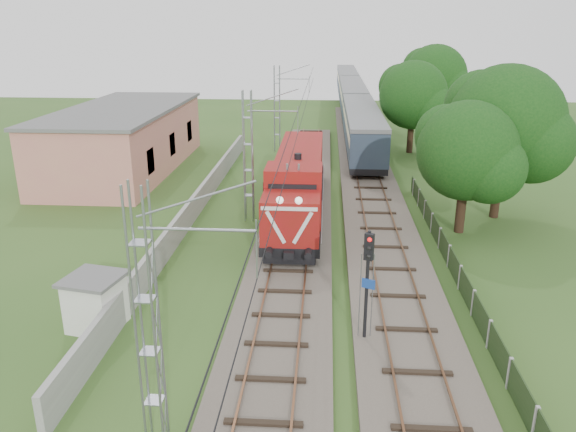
# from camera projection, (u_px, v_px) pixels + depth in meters

# --- Properties ---
(ground) EXTENTS (140.00, 140.00, 0.00)m
(ground) POSITION_uv_depth(u_px,v_px,m) (282.00, 315.00, 23.75)
(ground) COLOR #2F521E
(ground) RESTS_ON ground
(track_main) EXTENTS (4.20, 70.00, 0.45)m
(track_main) POSITION_uv_depth(u_px,v_px,m) (292.00, 248.00, 30.29)
(track_main) COLOR #6B6054
(track_main) RESTS_ON ground
(track_side) EXTENTS (4.20, 80.00, 0.45)m
(track_side) POSITION_uv_depth(u_px,v_px,m) (369.00, 184.00, 42.22)
(track_side) COLOR #6B6054
(track_side) RESTS_ON ground
(catenary) EXTENTS (3.31, 70.00, 8.00)m
(catenary) POSITION_uv_depth(u_px,v_px,m) (249.00, 157.00, 33.93)
(catenary) COLOR gray
(catenary) RESTS_ON ground
(boundary_wall) EXTENTS (0.25, 40.00, 1.50)m
(boundary_wall) POSITION_uv_depth(u_px,v_px,m) (194.00, 207.00, 35.24)
(boundary_wall) COLOR #9E9E99
(boundary_wall) RESTS_ON ground
(station_building) EXTENTS (8.40, 20.40, 5.22)m
(station_building) POSITION_uv_depth(u_px,v_px,m) (125.00, 138.00, 46.50)
(station_building) COLOR tan
(station_building) RESTS_ON ground
(fence) EXTENTS (0.12, 32.00, 1.20)m
(fence) POSITION_uv_depth(u_px,v_px,m) (460.00, 277.00, 25.86)
(fence) COLOR black
(fence) RESTS_ON ground
(locomotive) EXTENTS (3.02, 17.23, 4.38)m
(locomotive) POSITION_uv_depth(u_px,v_px,m) (298.00, 183.00, 35.04)
(locomotive) COLOR black
(locomotive) RESTS_ON ground
(coach_rake) EXTENTS (3.06, 68.24, 3.54)m
(coach_rake) POSITION_uv_depth(u_px,v_px,m) (352.00, 96.00, 74.37)
(coach_rake) COLOR black
(coach_rake) RESTS_ON ground
(signal_post) EXTENTS (0.48, 0.40, 4.64)m
(signal_post) POSITION_uv_depth(u_px,v_px,m) (368.00, 269.00, 20.53)
(signal_post) COLOR black
(signal_post) RESTS_ON ground
(relay_hut) EXTENTS (2.53, 2.53, 2.22)m
(relay_hut) POSITION_uv_depth(u_px,v_px,m) (96.00, 302.00, 22.50)
(relay_hut) COLOR silver
(relay_hut) RESTS_ON ground
(tree_a) EXTENTS (5.95, 5.67, 7.72)m
(tree_a) POSITION_uv_depth(u_px,v_px,m) (468.00, 152.00, 31.62)
(tree_a) COLOR #362316
(tree_a) RESTS_ON ground
(tree_b) EXTENTS (7.33, 6.98, 9.50)m
(tree_b) POSITION_uv_depth(u_px,v_px,m) (507.00, 124.00, 33.80)
(tree_b) COLOR #362316
(tree_b) RESTS_ON ground
(tree_c) EXTENTS (6.59, 6.27, 8.54)m
(tree_c) POSITION_uv_depth(u_px,v_px,m) (414.00, 96.00, 51.74)
(tree_c) COLOR #362316
(tree_c) RESTS_ON ground
(tree_d) EXTENTS (7.38, 7.03, 9.57)m
(tree_d) POSITION_uv_depth(u_px,v_px,m) (435.00, 77.00, 62.15)
(tree_d) COLOR #362316
(tree_d) RESTS_ON ground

